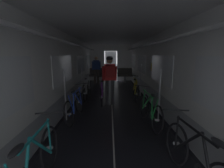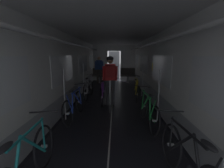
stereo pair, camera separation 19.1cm
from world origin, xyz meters
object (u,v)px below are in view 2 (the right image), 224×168
Objects in this scene: bicycle_yellow at (137,90)px; person_standing_near_bench at (99,68)px; bench_seat_far_right at (128,74)px; bicycle_teal at (27,166)px; person_cyclist_aisle at (110,75)px; bicycle_blue at (74,105)px; bicycle_purple_in_aisle at (102,93)px; bicycle_green at (148,111)px; bench_seat_far_left at (100,74)px; bicycle_black at (188,163)px; bicycle_silver at (88,89)px.

bicycle_yellow is 4.03m from person_standing_near_bench.
bench_seat_far_right is at bearing 91.23° from bicycle_yellow.
bicycle_teal is at bearing -90.76° from person_standing_near_bench.
bench_seat_far_right is at bearing 78.10° from person_cyclist_aisle.
bicycle_purple_in_aisle is (0.67, 1.54, 0.00)m from bicycle_blue.
person_cyclist_aisle is 4.32m from person_standing_near_bench.
bench_seat_far_left is at bearing 106.44° from bicycle_green.
bench_seat_far_right is 6.20m from bicycle_blue.
bench_seat_far_left is at bearing 103.41° from bicycle_black.
bicycle_teal is 7.99m from person_standing_near_bench.
person_standing_near_bench reaches higher than bicycle_yellow.
bicycle_blue reaches higher than bench_seat_far_left.
person_cyclist_aisle reaches higher than bicycle_black.
bench_seat_far_left is 8.34m from bicycle_teal.
bench_seat_far_right is 0.58× the size of person_standing_near_bench.
bench_seat_far_left is at bearing 180.00° from bench_seat_far_right.
bicycle_green is at bearing -55.55° from bicycle_purple_in_aisle.
person_standing_near_bench reaches higher than bicycle_black.
bench_seat_far_right is 4.20m from bicycle_silver.
bench_seat_far_left is at bearing 90.41° from person_standing_near_bench.
bench_seat_far_right is 8.25m from bicycle_black.
bench_seat_far_right is (1.80, 0.00, 0.00)m from bench_seat_far_left.
bicycle_silver and bicycle_purple_in_aisle have the same top height.
bicycle_black is at bearing -88.84° from bench_seat_far_right.
bicycle_blue is 1.00× the size of bicycle_silver.
bench_seat_far_right is 4.74m from person_cyclist_aisle.
bicycle_purple_in_aisle is (0.53, -4.35, -0.18)m from bench_seat_far_left.
person_standing_near_bench reaches higher than bench_seat_far_right.
bench_seat_far_left is 5.90m from bicycle_blue.
bicycle_yellow is 1.00× the size of bicycle_black.
bicycle_silver is at bearing 90.01° from bicycle_teal.
bicycle_purple_in_aisle is (-1.27, -4.35, -0.18)m from bench_seat_far_right.
bench_seat_far_right is 0.58× the size of bicycle_purple_in_aisle.
bicycle_purple_in_aisle is at bearing -106.27° from bench_seat_far_right.
bicycle_yellow reaches higher than bench_seat_far_right.
bicycle_blue is 3.16m from bicycle_black.
bench_seat_far_left reaches higher than bicycle_purple_in_aisle.
bicycle_black is at bearing -48.25° from bicycle_blue.
bicycle_blue is at bearing -127.06° from person_cyclist_aisle.
bench_seat_far_right is 6.28m from bicycle_green.
person_cyclist_aisle is (0.93, 3.73, 0.69)m from bicycle_teal.
bicycle_green is 3.21m from bicycle_silver.
bicycle_black is (2.07, -4.51, -0.00)m from bicycle_silver.
person_standing_near_bench is at bearing 118.13° from bicycle_yellow.
bicycle_blue is at bearing 168.96° from bicycle_green.
bicycle_purple_in_aisle is at bearing 110.24° from bicycle_black.
bicycle_purple_in_aisle is (0.63, -0.61, -0.00)m from bicycle_silver.
bicycle_silver is 0.98× the size of person_cyclist_aisle.
bicycle_blue is at bearing 90.77° from bicycle_teal.
bench_seat_far_left is 0.58× the size of person_standing_near_bench.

